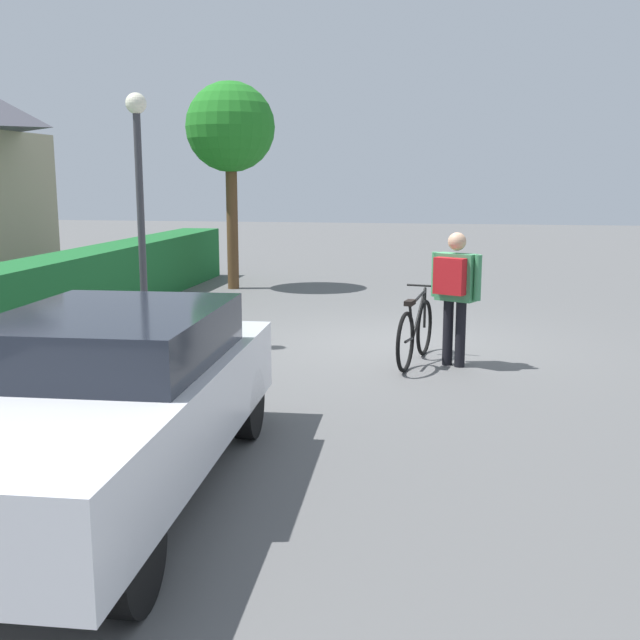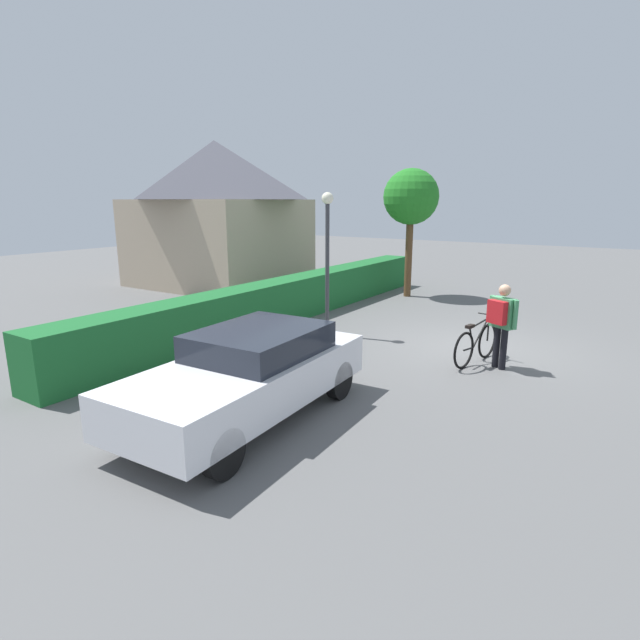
% 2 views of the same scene
% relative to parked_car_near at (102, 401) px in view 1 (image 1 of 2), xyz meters
% --- Properties ---
extents(ground_plane, '(60.00, 60.00, 0.00)m').
position_rel_parked_car_near_xyz_m(ground_plane, '(5.64, -1.77, -0.73)').
color(ground_plane, '#5B5B5B').
extents(hedge_row, '(14.50, 0.90, 1.15)m').
position_rel_parked_car_near_xyz_m(hedge_row, '(5.64, 3.53, -0.16)').
color(hedge_row, '#1C622C').
rests_on(hedge_row, ground).
extents(parked_car_near, '(4.37, 1.97, 1.37)m').
position_rel_parked_car_near_xyz_m(parked_car_near, '(0.00, 0.00, 0.00)').
color(parked_car_near, silver).
rests_on(parked_car_near, ground).
extents(bicycle, '(1.73, 0.54, 0.96)m').
position_rel_parked_car_near_xyz_m(bicycle, '(4.60, -2.11, -0.32)').
color(bicycle, black).
rests_on(bicycle, ground).
extents(person_rider, '(0.50, 0.62, 1.70)m').
position_rel_parked_car_near_xyz_m(person_rider, '(4.50, -2.58, 0.30)').
color(person_rider, black).
rests_on(person_rider, ground).
extents(street_lamp, '(0.28, 0.28, 3.48)m').
position_rel_parked_car_near_xyz_m(street_lamp, '(4.79, 1.65, 1.58)').
color(street_lamp, '#38383D').
rests_on(street_lamp, ground).
extents(tree_kerbside, '(1.87, 1.87, 4.35)m').
position_rel_parked_car_near_xyz_m(tree_kerbside, '(10.77, 2.11, 2.63)').
color(tree_kerbside, brown).
rests_on(tree_kerbside, ground).
extents(fire_hydrant, '(0.20, 0.20, 0.81)m').
position_rel_parked_car_near_xyz_m(fire_hydrant, '(1.25, 1.60, -0.32)').
color(fire_hydrant, red).
rests_on(fire_hydrant, ground).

